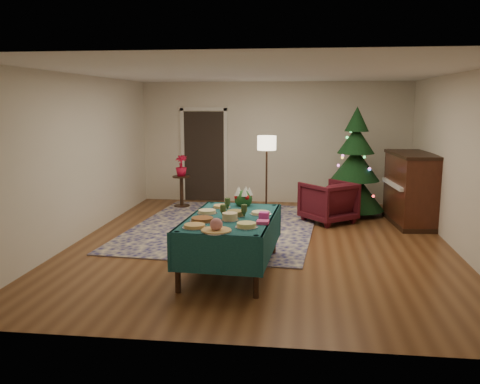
# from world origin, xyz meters

# --- Properties ---
(room_shell) EXTENTS (7.00, 7.00, 7.00)m
(room_shell) POSITION_xyz_m (0.00, 0.00, 1.35)
(room_shell) COLOR #593319
(room_shell) RESTS_ON ground
(doorway) EXTENTS (1.08, 0.04, 2.16)m
(doorway) POSITION_xyz_m (-1.60, 3.48, 1.10)
(doorway) COLOR black
(doorway) RESTS_ON ground
(rug) EXTENTS (3.53, 4.44, 0.02)m
(rug) POSITION_xyz_m (-0.76, 0.99, 0.01)
(rug) COLOR #171654
(rug) RESTS_ON ground
(buffet_table) EXTENTS (1.25, 2.00, 0.75)m
(buffet_table) POSITION_xyz_m (-0.29, -1.41, 0.60)
(buffet_table) COLOR black
(buffet_table) RESTS_ON ground
(platter_0) EXTENTS (0.30, 0.30, 0.05)m
(platter_0) POSITION_xyz_m (-0.64, -2.06, 0.78)
(platter_0) COLOR silver
(platter_0) RESTS_ON buffet_table
(platter_1) EXTENTS (0.37, 0.37, 0.16)m
(platter_1) POSITION_xyz_m (-0.35, -2.19, 0.81)
(platter_1) COLOR silver
(platter_1) RESTS_ON buffet_table
(platter_2) EXTENTS (0.28, 0.28, 0.06)m
(platter_2) POSITION_xyz_m (-0.02, -1.97, 0.78)
(platter_2) COLOR silver
(platter_2) RESTS_ON buffet_table
(platter_3) EXTENTS (0.33, 0.33, 0.05)m
(platter_3) POSITION_xyz_m (-0.61, -1.72, 0.78)
(platter_3) COLOR silver
(platter_3) RESTS_ON buffet_table
(platter_4) EXTENTS (0.23, 0.23, 0.10)m
(platter_4) POSITION_xyz_m (-0.27, -1.63, 0.80)
(platter_4) COLOR silver
(platter_4) RESTS_ON buffet_table
(platter_5) EXTENTS (0.28, 0.28, 0.05)m
(platter_5) POSITION_xyz_m (-0.64, -1.25, 0.78)
(platter_5) COLOR silver
(platter_5) RESTS_ON buffet_table
(platter_6) EXTENTS (0.27, 0.27, 0.07)m
(platter_6) POSITION_xyz_m (-0.24, -1.34, 0.79)
(platter_6) COLOR silver
(platter_6) RESTS_ON buffet_table
(platter_7) EXTENTS (0.29, 0.29, 0.04)m
(platter_7) POSITION_xyz_m (0.09, -1.22, 0.77)
(platter_7) COLOR silver
(platter_7) RESTS_ON buffet_table
(platter_8) EXTENTS (0.26, 0.26, 0.04)m
(platter_8) POSITION_xyz_m (-0.51, -0.86, 0.77)
(platter_8) COLOR silver
(platter_8) RESTS_ON buffet_table
(goblet_0) EXTENTS (0.08, 0.08, 0.18)m
(goblet_0) POSITION_xyz_m (-0.40, -1.01, 0.85)
(goblet_0) COLOR #2D471E
(goblet_0) RESTS_ON buffet_table
(goblet_1) EXTENTS (0.08, 0.08, 0.18)m
(goblet_1) POSITION_xyz_m (-0.11, -1.44, 0.85)
(goblet_1) COLOR #2D471E
(goblet_1) RESTS_ON buffet_table
(goblet_2) EXTENTS (0.08, 0.08, 0.18)m
(goblet_2) POSITION_xyz_m (-0.38, -1.49, 0.85)
(goblet_2) COLOR #2D471E
(goblet_2) RESTS_ON buffet_table
(napkin_stack) EXTENTS (0.16, 0.16, 0.04)m
(napkin_stack) POSITION_xyz_m (0.16, -1.74, 0.77)
(napkin_stack) COLOR #E8408B
(napkin_stack) RESTS_ON buffet_table
(gift_box) EXTENTS (0.13, 0.13, 0.10)m
(gift_box) POSITION_xyz_m (0.16, -1.52, 0.80)
(gift_box) COLOR #ED42B5
(gift_box) RESTS_ON buffet_table
(centerpiece) EXTENTS (0.27, 0.27, 0.31)m
(centerpiece) POSITION_xyz_m (-0.21, -0.66, 0.89)
(centerpiece) COLOR #1E4C1E
(centerpiece) RESTS_ON buffet_table
(armchair) EXTENTS (1.14, 1.14, 0.86)m
(armchair) POSITION_xyz_m (1.14, 1.64, 0.43)
(armchair) COLOR #460F17
(armchair) RESTS_ON ground
(floor_lamp) EXTENTS (0.38, 0.38, 1.58)m
(floor_lamp) POSITION_xyz_m (-0.09, 2.35, 1.34)
(floor_lamp) COLOR #A57F3F
(floor_lamp) RESTS_ON ground
(side_table) EXTENTS (0.38, 0.38, 0.68)m
(side_table) POSITION_xyz_m (-1.95, 2.69, 0.33)
(side_table) COLOR black
(side_table) RESTS_ON ground
(potted_plant) EXTENTS (0.25, 0.45, 0.25)m
(potted_plant) POSITION_xyz_m (-1.95, 2.69, 0.81)
(potted_plant) COLOR red
(potted_plant) RESTS_ON side_table
(christmas_tree) EXTENTS (1.43, 1.43, 2.17)m
(christmas_tree) POSITION_xyz_m (1.69, 2.39, 0.98)
(christmas_tree) COLOR black
(christmas_tree) RESTS_ON ground
(piano) EXTENTS (0.85, 1.60, 1.33)m
(piano) POSITION_xyz_m (2.65, 1.70, 0.65)
(piano) COLOR black
(piano) RESTS_ON ground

